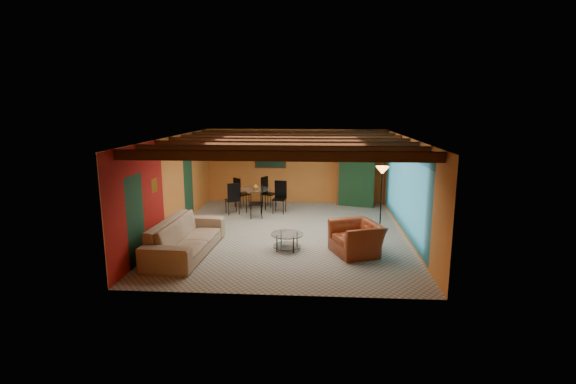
# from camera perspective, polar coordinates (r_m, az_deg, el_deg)

# --- Properties ---
(room) EXTENTS (6.52, 8.01, 2.71)m
(room) POSITION_cam_1_polar(r_m,az_deg,el_deg) (11.75, -0.03, 5.71)
(room) COLOR gray
(room) RESTS_ON ground
(sofa) EXTENTS (1.29, 2.96, 0.85)m
(sofa) POSITION_cam_1_polar(r_m,az_deg,el_deg) (10.67, -13.45, -5.86)
(sofa) COLOR #8E735C
(sofa) RESTS_ON ground
(armchair) EXTENTS (1.40, 1.48, 0.77)m
(armchair) POSITION_cam_1_polar(r_m,az_deg,el_deg) (10.53, 9.12, -6.13)
(armchair) COLOR maroon
(armchair) RESTS_ON ground
(coffee_table) EXTENTS (0.96, 0.96, 0.42)m
(coffee_table) POSITION_cam_1_polar(r_m,az_deg,el_deg) (10.73, -0.11, -6.61)
(coffee_table) COLOR silver
(coffee_table) RESTS_ON ground
(dining_table) EXTENTS (2.38, 2.38, 1.08)m
(dining_table) POSITION_cam_1_polar(r_m,az_deg,el_deg) (14.45, -4.32, -0.53)
(dining_table) COLOR white
(dining_table) RESTS_ON ground
(armoire) EXTENTS (1.35, 0.93, 2.15)m
(armoire) POSITION_cam_1_polar(r_m,az_deg,el_deg) (15.52, 9.01, 2.20)
(armoire) COLOR brown
(armoire) RESTS_ON ground
(floor_lamp) EXTENTS (0.41, 0.41, 1.86)m
(floor_lamp) POSITION_cam_1_polar(r_m,az_deg,el_deg) (12.50, 12.31, -0.84)
(floor_lamp) COLOR black
(floor_lamp) RESTS_ON ground
(ceiling_fan) EXTENTS (1.50, 1.50, 0.44)m
(ceiling_fan) POSITION_cam_1_polar(r_m,az_deg,el_deg) (11.64, -0.07, 5.65)
(ceiling_fan) COLOR #472614
(ceiling_fan) RESTS_ON ceiling
(painting) EXTENTS (1.05, 0.03, 0.65)m
(painting) POSITION_cam_1_polar(r_m,az_deg,el_deg) (15.72, -2.36, 4.57)
(painting) COLOR black
(painting) RESTS_ON wall_back
(potted_plant) EXTENTS (0.56, 0.54, 0.49)m
(potted_plant) POSITION_cam_1_polar(r_m,az_deg,el_deg) (15.36, 9.17, 7.07)
(potted_plant) COLOR #26661E
(potted_plant) RESTS_ON armoire
(vase) EXTENTS (0.19, 0.19, 0.18)m
(vase) POSITION_cam_1_polar(r_m,az_deg,el_deg) (14.34, -4.35, 1.93)
(vase) COLOR orange
(vase) RESTS_ON dining_table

